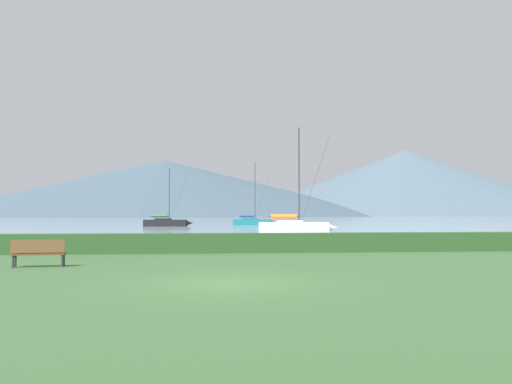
% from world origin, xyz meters
% --- Properties ---
extents(ground_plane, '(1000.00, 1000.00, 0.00)m').
position_xyz_m(ground_plane, '(0.00, 0.00, 0.00)').
color(ground_plane, '#385B33').
extents(harbor_water, '(320.00, 246.00, 0.00)m').
position_xyz_m(harbor_water, '(0.00, 137.00, 0.00)').
color(harbor_water, '#8499A8').
rests_on(harbor_water, ground_plane).
extents(hedge_line, '(80.00, 1.20, 0.91)m').
position_xyz_m(hedge_line, '(0.00, 11.00, 0.45)').
color(hedge_line, '#284C23').
rests_on(hedge_line, ground_plane).
extents(sailboat_slip_0, '(6.92, 2.47, 8.20)m').
position_xyz_m(sailboat_slip_0, '(-5.71, 61.46, 0.57)').
color(sailboat_slip_0, black).
rests_on(sailboat_slip_0, harbor_water).
extents(sailboat_slip_2, '(7.44, 2.60, 9.83)m').
position_xyz_m(sailboat_slip_2, '(7.79, 34.58, 0.62)').
color(sailboat_slip_2, white).
rests_on(sailboat_slip_2, harbor_water).
extents(sailboat_slip_5, '(6.69, 2.13, 9.85)m').
position_xyz_m(sailboat_slip_5, '(7.13, 68.57, 0.57)').
color(sailboat_slip_5, '#19707A').
rests_on(sailboat_slip_5, harbor_water).
extents(park_bench_near_path, '(1.79, 0.62, 0.95)m').
position_xyz_m(park_bench_near_path, '(-6.36, 4.78, 0.53)').
color(park_bench_near_path, brown).
rests_on(park_bench_near_path, ground_plane).
extents(distant_hill_west_ridge, '(282.29, 282.29, 35.65)m').
position_xyz_m(distant_hill_west_ridge, '(-24.60, 331.11, 17.83)').
color(distant_hill_west_ridge, '#425666').
rests_on(distant_hill_west_ridge, ground_plane).
extents(distant_hill_central_peak, '(239.34, 239.34, 45.81)m').
position_xyz_m(distant_hill_central_peak, '(140.72, 345.08, 22.91)').
color(distant_hill_central_peak, '#4C6070').
rests_on(distant_hill_central_peak, ground_plane).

